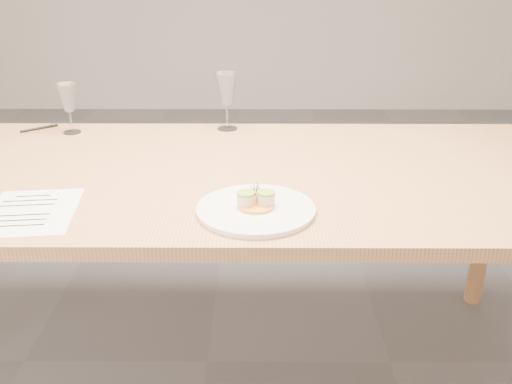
{
  "coord_description": "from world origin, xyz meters",
  "views": [
    {
      "loc": [
        0.19,
        -1.66,
        1.39
      ],
      "look_at": [
        0.18,
        -0.29,
        0.8
      ],
      "focal_mm": 40.0,
      "sensor_mm": 36.0,
      "label": 1
    }
  ],
  "objects_px": {
    "ballpoint_pen": "(39,128)",
    "wine_glass_1": "(68,99)",
    "wine_glass_2": "(227,90)",
    "dinner_plate": "(256,208)",
    "dining_table": "(200,190)",
    "recipe_sheet": "(31,212)"
  },
  "relations": [
    {
      "from": "dinner_plate",
      "to": "recipe_sheet",
      "type": "bearing_deg",
      "value": 179.92
    },
    {
      "from": "dining_table",
      "to": "recipe_sheet",
      "type": "relative_size",
      "value": 7.72
    },
    {
      "from": "ballpoint_pen",
      "to": "wine_glass_1",
      "type": "xyz_separation_m",
      "value": [
        0.14,
        -0.04,
        0.12
      ]
    },
    {
      "from": "dinner_plate",
      "to": "wine_glass_1",
      "type": "relative_size",
      "value": 1.69
    },
    {
      "from": "dining_table",
      "to": "ballpoint_pen",
      "type": "xyz_separation_m",
      "value": [
        -0.65,
        0.42,
        0.07
      ]
    },
    {
      "from": "dinner_plate",
      "to": "wine_glass_2",
      "type": "distance_m",
      "value": 0.76
    },
    {
      "from": "ballpoint_pen",
      "to": "dinner_plate",
      "type": "bearing_deg",
      "value": -80.24
    },
    {
      "from": "wine_glass_1",
      "to": "wine_glass_2",
      "type": "height_order",
      "value": "wine_glass_2"
    },
    {
      "from": "ballpoint_pen",
      "to": "wine_glass_2",
      "type": "relative_size",
      "value": 0.55
    },
    {
      "from": "dining_table",
      "to": "wine_glass_2",
      "type": "relative_size",
      "value": 11.23
    },
    {
      "from": "recipe_sheet",
      "to": "dinner_plate",
      "type": "bearing_deg",
      "value": -6.41
    },
    {
      "from": "recipe_sheet",
      "to": "wine_glass_1",
      "type": "distance_m",
      "value": 0.71
    },
    {
      "from": "ballpoint_pen",
      "to": "wine_glass_2",
      "type": "bearing_deg",
      "value": -37.95
    },
    {
      "from": "dinner_plate",
      "to": "recipe_sheet",
      "type": "distance_m",
      "value": 0.59
    },
    {
      "from": "wine_glass_2",
      "to": "ballpoint_pen",
      "type": "bearing_deg",
      "value": -179.12
    },
    {
      "from": "dining_table",
      "to": "wine_glass_2",
      "type": "distance_m",
      "value": 0.49
    },
    {
      "from": "ballpoint_pen",
      "to": "wine_glass_1",
      "type": "distance_m",
      "value": 0.19
    },
    {
      "from": "ballpoint_pen",
      "to": "wine_glass_1",
      "type": "relative_size",
      "value": 0.63
    },
    {
      "from": "dinner_plate",
      "to": "ballpoint_pen",
      "type": "relative_size",
      "value": 2.66
    },
    {
      "from": "dinner_plate",
      "to": "wine_glass_2",
      "type": "height_order",
      "value": "wine_glass_2"
    },
    {
      "from": "ballpoint_pen",
      "to": "wine_glass_2",
      "type": "height_order",
      "value": "wine_glass_2"
    },
    {
      "from": "dining_table",
      "to": "ballpoint_pen",
      "type": "distance_m",
      "value": 0.77
    }
  ]
}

